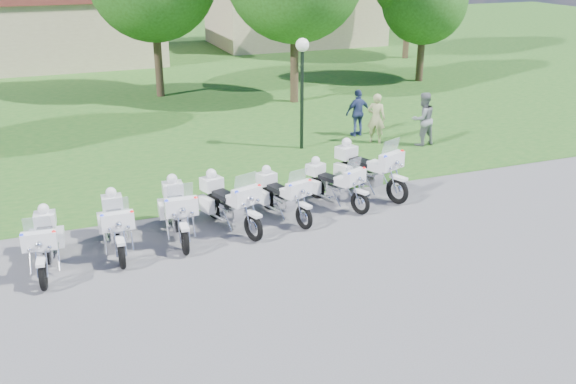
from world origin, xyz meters
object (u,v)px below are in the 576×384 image
object	(u,v)px
motorcycle_0	(44,242)
motorcycle_2	(178,210)
motorcycle_3	(229,202)
motorcycle_6	(367,168)
motorcycle_4	(282,194)
bystander_c	(358,113)
bystander_a	(376,119)
motorcycle_1	(116,224)
bystander_b	(423,119)
motorcycle_5	(334,183)
lamp_post	(302,65)

from	to	relation	value
motorcycle_0	motorcycle_2	bearing A→B (deg)	-163.25
motorcycle_3	motorcycle_6	size ratio (longest dim) A/B	0.94
motorcycle_4	motorcycle_6	bearing A→B (deg)	179.38
bystander_c	bystander_a	bearing A→B (deg)	94.45
motorcycle_1	motorcycle_6	xyz separation A→B (m)	(7.03, 1.13, 0.08)
motorcycle_6	bystander_b	size ratio (longest dim) A/B	1.34
motorcycle_5	motorcycle_6	distance (m)	1.33
bystander_b	bystander_c	bearing A→B (deg)	-56.52
motorcycle_3	bystander_a	xyz separation A→B (m)	(6.84, 5.07, 0.20)
motorcycle_0	bystander_b	xyz separation A→B (m)	(12.52, 4.90, 0.29)
motorcycle_5	motorcycle_6	xyz separation A→B (m)	(1.24, 0.46, 0.12)
motorcycle_0	motorcycle_1	world-z (taller)	motorcycle_1
motorcycle_2	bystander_c	size ratio (longest dim) A/B	1.42
bystander_a	motorcycle_1	bearing A→B (deg)	72.37
motorcycle_3	bystander_b	distance (m)	9.24
lamp_post	motorcycle_6	bearing A→B (deg)	-88.43
bystander_b	motorcycle_0	bearing A→B (deg)	15.06
motorcycle_2	motorcycle_4	world-z (taller)	motorcycle_2
lamp_post	bystander_c	size ratio (longest dim) A/B	2.19
motorcycle_6	bystander_c	world-z (taller)	motorcycle_6
bystander_b	motorcycle_6	bearing A→B (deg)	34.37
bystander_b	bystander_a	bearing A→B (deg)	-37.56
motorcycle_2	motorcycle_3	distance (m)	1.29
motorcycle_5	motorcycle_0	bearing A→B (deg)	-15.09
motorcycle_1	lamp_post	world-z (taller)	lamp_post
motorcycle_6	bystander_b	world-z (taller)	bystander_b
motorcycle_4	bystander_c	world-z (taller)	bystander_c
motorcycle_4	motorcycle_5	size ratio (longest dim) A/B	1.05
motorcycle_1	bystander_a	bearing A→B (deg)	-149.05
motorcycle_4	bystander_a	distance (m)	7.33
motorcycle_0	bystander_b	bearing A→B (deg)	-153.08
motorcycle_0	motorcycle_5	xyz separation A→B (m)	(7.35, 1.06, -0.02)
motorcycle_6	bystander_b	bearing A→B (deg)	-160.34
motorcycle_1	motorcycle_3	distance (m)	2.76
motorcycle_3	bystander_c	distance (m)	9.03
motorcycle_2	motorcycle_1	bearing A→B (deg)	12.05
motorcycle_0	motorcycle_1	bearing A→B (deg)	-160.22
motorcycle_3	motorcycle_5	distance (m)	3.07
motorcycle_3	motorcycle_5	bearing A→B (deg)	169.58
motorcycle_5	bystander_a	distance (m)	6.03
motorcycle_1	motorcycle_4	size ratio (longest dim) A/B	1.07
motorcycle_3	lamp_post	size ratio (longest dim) A/B	0.63
bystander_c	motorcycle_4	bearing A→B (deg)	43.21
motorcycle_1	bystander_a	distance (m)	10.98
motorcycle_0	bystander_c	bearing A→B (deg)	-142.82
motorcycle_1	bystander_c	size ratio (longest dim) A/B	1.36
bystander_c	motorcycle_0	bearing A→B (deg)	25.97
motorcycle_5	motorcycle_2	bearing A→B (deg)	-17.22
motorcycle_0	motorcycle_1	xyz separation A→B (m)	(1.56, 0.40, 0.02)
motorcycle_1	motorcycle_4	distance (m)	4.21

